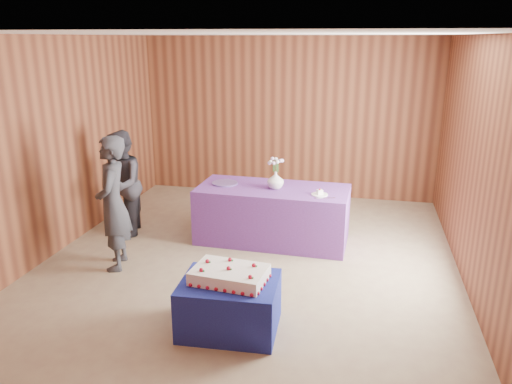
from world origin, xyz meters
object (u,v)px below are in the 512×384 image
(sheet_cake, at_px, (230,275))
(guest_left, at_px, (113,204))
(cake_table, at_px, (230,305))
(vase, at_px, (276,180))
(guest_right, at_px, (121,184))
(serving_table, at_px, (273,214))

(sheet_cake, xyz_separation_m, guest_left, (-1.69, 1.01, 0.24))
(cake_table, distance_m, sheet_cake, 0.31)
(vase, bearing_deg, cake_table, -90.83)
(guest_right, bearing_deg, sheet_cake, 28.89)
(cake_table, bearing_deg, guest_left, 145.89)
(serving_table, relative_size, guest_right, 1.35)
(vase, bearing_deg, guest_left, -145.38)
(guest_right, bearing_deg, cake_table, 28.66)
(serving_table, bearing_deg, guest_right, -171.10)
(sheet_cake, xyz_separation_m, vase, (0.03, 2.20, 0.30))
(serving_table, height_order, guest_right, guest_right)
(cake_table, relative_size, guest_left, 0.56)
(serving_table, distance_m, guest_left, 2.11)
(vase, height_order, guest_left, guest_left)
(sheet_cake, relative_size, vase, 3.28)
(guest_left, bearing_deg, vase, 106.89)
(vase, bearing_deg, guest_right, -173.54)
(guest_left, bearing_deg, sheet_cake, 41.41)
(sheet_cake, distance_m, guest_right, 2.85)
(vase, relative_size, guest_left, 0.14)
(serving_table, bearing_deg, cake_table, -88.07)
(cake_table, xyz_separation_m, vase, (0.03, 2.21, 0.61))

